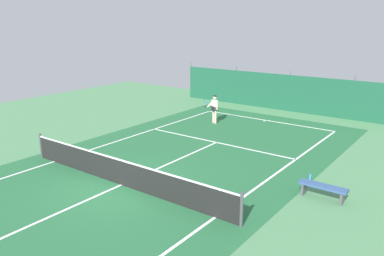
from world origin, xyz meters
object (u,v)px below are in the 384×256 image
(tennis_ball_near_player, at_px, (95,154))
(water_bottle, at_px, (310,177))
(parked_car, at_px, (363,100))
(tennis_net, at_px, (121,172))
(tennis_player, at_px, (214,107))
(courtside_bench, at_px, (323,188))

(tennis_ball_near_player, height_order, water_bottle, water_bottle)
(tennis_ball_near_player, relative_size, parked_car, 0.01)
(tennis_net, distance_m, tennis_ball_near_player, 3.89)
(tennis_player, relative_size, tennis_ball_near_player, 24.85)
(courtside_bench, bearing_deg, tennis_net, -152.68)
(tennis_ball_near_player, bearing_deg, tennis_player, 80.70)
(tennis_net, relative_size, tennis_ball_near_player, 153.33)
(tennis_net, xyz_separation_m, courtside_bench, (6.31, 3.26, -0.14))
(tennis_player, xyz_separation_m, water_bottle, (7.60, -4.96, -0.84))
(tennis_player, distance_m, courtside_bench, 10.58)
(tennis_net, relative_size, water_bottle, 42.17)
(tennis_ball_near_player, height_order, courtside_bench, courtside_bench)
(tennis_net, height_order, courtside_bench, tennis_net)
(tennis_ball_near_player, xyz_separation_m, courtside_bench, (9.79, 1.61, 0.34))
(tennis_net, distance_m, tennis_player, 9.79)
(tennis_player, xyz_separation_m, courtside_bench, (8.50, -6.27, -0.59))
(tennis_player, height_order, tennis_ball_near_player, tennis_player)
(tennis_player, bearing_deg, tennis_net, 122.14)
(parked_car, relative_size, courtside_bench, 2.75)
(tennis_player, relative_size, water_bottle, 6.83)
(tennis_ball_near_player, bearing_deg, courtside_bench, 9.32)
(courtside_bench, bearing_deg, water_bottle, 124.60)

